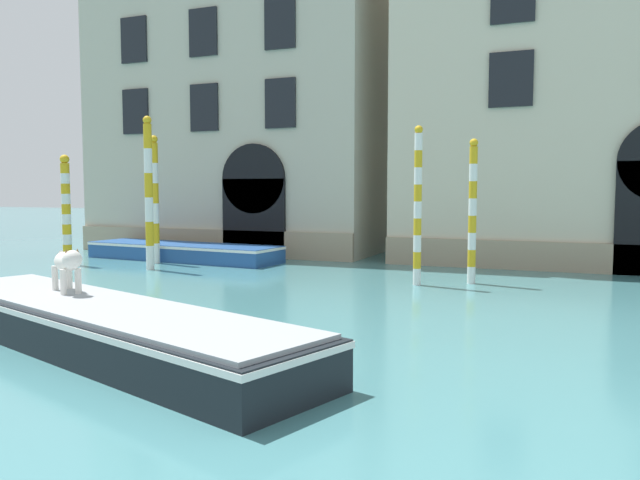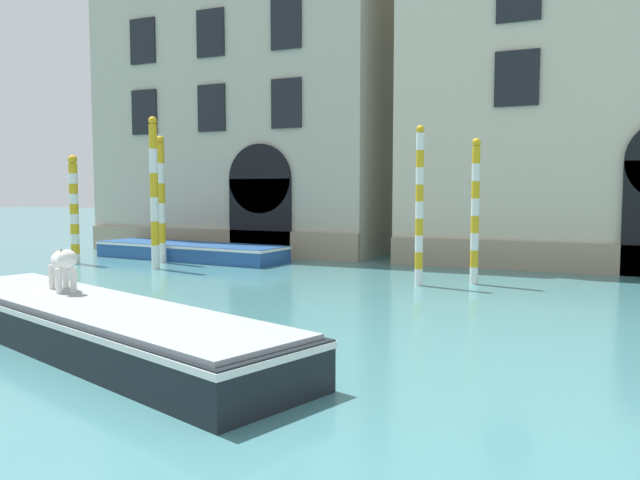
{
  "view_description": "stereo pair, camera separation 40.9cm",
  "coord_description": "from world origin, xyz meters",
  "px_view_note": "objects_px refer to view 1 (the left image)",
  "views": [
    {
      "loc": [
        9.85,
        -0.19,
        2.36
      ],
      "look_at": [
        4.49,
        12.84,
        1.2
      ],
      "focal_mm": 35.0,
      "sensor_mm": 36.0,
      "label": 1
    },
    {
      "loc": [
        10.22,
        -0.02,
        2.36
      ],
      "look_at": [
        4.49,
        12.84,
        1.2
      ],
      "focal_mm": 35.0,
      "sensor_mm": 36.0,
      "label": 2
    }
  ],
  "objects_px": {
    "dog_on_deck": "(67,263)",
    "mooring_pole_3": "(66,209)",
    "mooring_pole_0": "(418,205)",
    "mooring_pole_1": "(155,199)",
    "mooring_pole_2": "(149,193)",
    "boat_moored_near_palazzo": "(183,251)",
    "mooring_pole_4": "(472,211)",
    "boat_foreground": "(100,325)"
  },
  "relations": [
    {
      "from": "boat_foreground",
      "to": "mooring_pole_1",
      "type": "xyz_separation_m",
      "value": [
        -5.91,
        9.14,
        1.67
      ]
    },
    {
      "from": "mooring_pole_3",
      "to": "mooring_pole_4",
      "type": "bearing_deg",
      "value": 3.75
    },
    {
      "from": "mooring_pole_1",
      "to": "dog_on_deck",
      "type": "bearing_deg",
      "value": -60.99
    },
    {
      "from": "mooring_pole_1",
      "to": "mooring_pole_4",
      "type": "bearing_deg",
      "value": -3.23
    },
    {
      "from": "dog_on_deck",
      "to": "mooring_pole_1",
      "type": "xyz_separation_m",
      "value": [
        -4.75,
        8.57,
        0.87
      ]
    },
    {
      "from": "mooring_pole_0",
      "to": "mooring_pole_1",
      "type": "relative_size",
      "value": 0.96
    },
    {
      "from": "boat_foreground",
      "to": "mooring_pole_2",
      "type": "bearing_deg",
      "value": 141.34
    },
    {
      "from": "mooring_pole_3",
      "to": "mooring_pole_4",
      "type": "height_order",
      "value": "mooring_pole_4"
    },
    {
      "from": "dog_on_deck",
      "to": "mooring_pole_2",
      "type": "height_order",
      "value": "mooring_pole_2"
    },
    {
      "from": "boat_foreground",
      "to": "mooring_pole_2",
      "type": "relative_size",
      "value": 1.85
    },
    {
      "from": "mooring_pole_1",
      "to": "boat_moored_near_palazzo",
      "type": "bearing_deg",
      "value": 74.33
    },
    {
      "from": "dog_on_deck",
      "to": "mooring_pole_3",
      "type": "height_order",
      "value": "mooring_pole_3"
    },
    {
      "from": "boat_foreground",
      "to": "boat_moored_near_palazzo",
      "type": "distance_m",
      "value": 11.63
    },
    {
      "from": "mooring_pole_2",
      "to": "mooring_pole_3",
      "type": "relative_size",
      "value": 1.3
    },
    {
      "from": "mooring_pole_3",
      "to": "mooring_pole_4",
      "type": "relative_size",
      "value": 0.95
    },
    {
      "from": "mooring_pole_0",
      "to": "mooring_pole_4",
      "type": "relative_size",
      "value": 1.08
    },
    {
      "from": "dog_on_deck",
      "to": "mooring_pole_0",
      "type": "distance_m",
      "value": 8.32
    },
    {
      "from": "mooring_pole_0",
      "to": "mooring_pole_1",
      "type": "distance_m",
      "value": 8.86
    },
    {
      "from": "boat_foreground",
      "to": "mooring_pole_2",
      "type": "xyz_separation_m",
      "value": [
        -5.05,
        7.73,
        1.88
      ]
    },
    {
      "from": "mooring_pole_0",
      "to": "mooring_pole_1",
      "type": "xyz_separation_m",
      "value": [
        -8.76,
        1.33,
        0.08
      ]
    },
    {
      "from": "mooring_pole_2",
      "to": "boat_foreground",
      "type": "bearing_deg",
      "value": -56.83
    },
    {
      "from": "boat_foreground",
      "to": "dog_on_deck",
      "type": "relative_size",
      "value": 8.39
    },
    {
      "from": "mooring_pole_4",
      "to": "mooring_pole_3",
      "type": "bearing_deg",
      "value": -176.25
    },
    {
      "from": "mooring_pole_1",
      "to": "mooring_pole_4",
      "type": "relative_size",
      "value": 1.12
    },
    {
      "from": "boat_foreground",
      "to": "mooring_pole_0",
      "type": "height_order",
      "value": "mooring_pole_0"
    },
    {
      "from": "dog_on_deck",
      "to": "mooring_pole_1",
      "type": "distance_m",
      "value": 9.83
    },
    {
      "from": "dog_on_deck",
      "to": "boat_moored_near_palazzo",
      "type": "relative_size",
      "value": 0.14
    },
    {
      "from": "mooring_pole_1",
      "to": "mooring_pole_2",
      "type": "distance_m",
      "value": 1.66
    },
    {
      "from": "boat_moored_near_palazzo",
      "to": "mooring_pole_0",
      "type": "bearing_deg",
      "value": -10.53
    },
    {
      "from": "boat_moored_near_palazzo",
      "to": "mooring_pole_0",
      "type": "xyz_separation_m",
      "value": [
        8.47,
        -2.37,
        1.67
      ]
    },
    {
      "from": "boat_moored_near_palazzo",
      "to": "mooring_pole_2",
      "type": "relative_size",
      "value": 1.59
    },
    {
      "from": "mooring_pole_0",
      "to": "mooring_pole_2",
      "type": "relative_size",
      "value": 0.87
    },
    {
      "from": "boat_foreground",
      "to": "mooring_pole_4",
      "type": "xyz_separation_m",
      "value": [
        4.05,
        8.57,
        1.45
      ]
    },
    {
      "from": "boat_foreground",
      "to": "mooring_pole_0",
      "type": "relative_size",
      "value": 2.12
    },
    {
      "from": "boat_moored_near_palazzo",
      "to": "mooring_pole_4",
      "type": "relative_size",
      "value": 1.97
    },
    {
      "from": "mooring_pole_2",
      "to": "mooring_pole_3",
      "type": "height_order",
      "value": "mooring_pole_2"
    },
    {
      "from": "boat_moored_near_palazzo",
      "to": "mooring_pole_1",
      "type": "xyz_separation_m",
      "value": [
        -0.29,
        -1.05,
        1.75
      ]
    },
    {
      "from": "mooring_pole_2",
      "to": "mooring_pole_4",
      "type": "distance_m",
      "value": 9.16
    },
    {
      "from": "dog_on_deck",
      "to": "boat_moored_near_palazzo",
      "type": "height_order",
      "value": "dog_on_deck"
    },
    {
      "from": "mooring_pole_0",
      "to": "mooring_pole_3",
      "type": "bearing_deg",
      "value": -179.8
    },
    {
      "from": "boat_moored_near_palazzo",
      "to": "mooring_pole_1",
      "type": "height_order",
      "value": "mooring_pole_1"
    },
    {
      "from": "mooring_pole_3",
      "to": "mooring_pole_4",
      "type": "distance_m",
      "value": 12.3
    }
  ]
}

